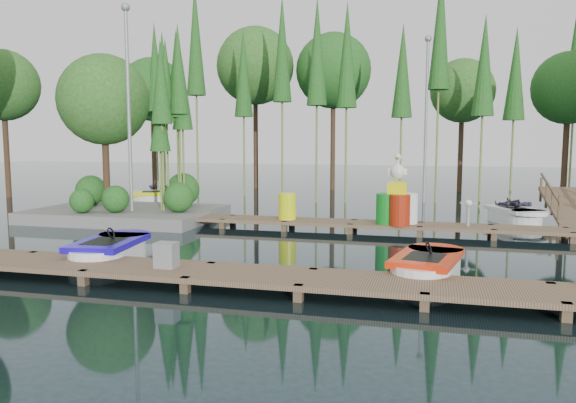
% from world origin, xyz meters
% --- Properties ---
extents(ground_plane, '(90.00, 90.00, 0.00)m').
position_xyz_m(ground_plane, '(0.00, 0.00, 0.00)').
color(ground_plane, '#1D3036').
extents(near_dock, '(18.00, 1.50, 0.50)m').
position_xyz_m(near_dock, '(0.00, -4.50, 0.23)').
color(near_dock, brown).
rests_on(near_dock, ground).
extents(far_dock, '(15.00, 1.20, 0.50)m').
position_xyz_m(far_dock, '(1.00, 2.50, 0.23)').
color(far_dock, brown).
rests_on(far_dock, ground).
extents(island, '(6.20, 4.20, 6.75)m').
position_xyz_m(island, '(-6.30, 3.29, 3.18)').
color(island, slate).
rests_on(island, ground).
extents(tree_screen, '(34.42, 18.53, 10.31)m').
position_xyz_m(tree_screen, '(-2.04, 10.60, 6.12)').
color(tree_screen, '#3E2A1A').
rests_on(tree_screen, ground).
extents(lamp_island, '(0.30, 0.30, 7.25)m').
position_xyz_m(lamp_island, '(-5.50, 2.50, 4.26)').
color(lamp_island, gray).
rests_on(lamp_island, ground).
extents(lamp_rear, '(0.30, 0.30, 7.25)m').
position_xyz_m(lamp_rear, '(4.00, 11.00, 4.26)').
color(lamp_rear, gray).
rests_on(lamp_rear, ground).
extents(ramp, '(1.50, 3.94, 1.49)m').
position_xyz_m(ramp, '(9.00, 6.50, 0.59)').
color(ramp, brown).
rests_on(ramp, ground).
extents(boat_blue, '(1.50, 2.78, 0.89)m').
position_xyz_m(boat_blue, '(-2.72, -3.28, 0.26)').
color(boat_blue, white).
rests_on(boat_blue, ground).
extents(boat_red, '(1.62, 2.71, 0.85)m').
position_xyz_m(boat_red, '(4.31, -3.06, 0.25)').
color(boat_red, white).
rests_on(boat_red, ground).
extents(boat_yellow_far, '(3.07, 2.37, 1.40)m').
position_xyz_m(boat_yellow_far, '(-6.86, 7.23, 0.30)').
color(boat_yellow_far, white).
rests_on(boat_yellow_far, ground).
extents(boat_white_far, '(2.11, 2.73, 1.18)m').
position_xyz_m(boat_white_far, '(7.07, 5.52, 0.26)').
color(boat_white_far, white).
rests_on(boat_white_far, ground).
extents(utility_cabinet, '(0.41, 0.35, 0.50)m').
position_xyz_m(utility_cabinet, '(-0.69, -4.50, 0.55)').
color(utility_cabinet, gray).
rests_on(utility_cabinet, near_dock).
extents(yellow_barrel, '(0.55, 0.55, 0.83)m').
position_xyz_m(yellow_barrel, '(-0.04, 2.50, 0.71)').
color(yellow_barrel, '#DFEC0C').
rests_on(yellow_barrel, far_dock).
extents(drum_cluster, '(1.21, 1.11, 2.09)m').
position_xyz_m(drum_cluster, '(3.38, 2.34, 0.91)').
color(drum_cluster, '#0D7B1B').
rests_on(drum_cluster, far_dock).
extents(seagull_post, '(0.48, 0.26, 0.77)m').
position_xyz_m(seagull_post, '(5.39, 2.50, 0.82)').
color(seagull_post, gray).
rests_on(seagull_post, far_dock).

